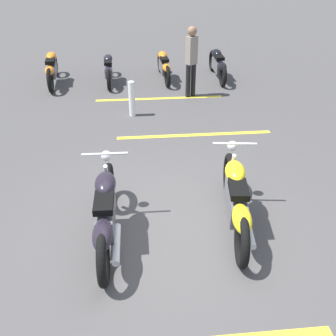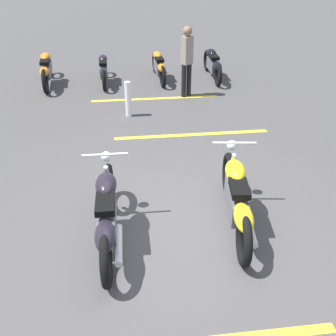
# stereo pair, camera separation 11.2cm
# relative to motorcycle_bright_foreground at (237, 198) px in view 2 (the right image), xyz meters

# --- Properties ---
(ground_plane) EXTENTS (60.00, 60.00, 0.00)m
(ground_plane) POSITION_rel_motorcycle_bright_foreground_xyz_m (0.02, 0.88, -0.46)
(ground_plane) COLOR #474444
(motorcycle_bright_foreground) EXTENTS (2.23, 0.62, 1.04)m
(motorcycle_bright_foreground) POSITION_rel_motorcycle_bright_foreground_xyz_m (0.00, 0.00, 0.00)
(motorcycle_bright_foreground) COLOR black
(motorcycle_bright_foreground) RESTS_ON ground
(motorcycle_dark_foreground) EXTENTS (2.23, 0.62, 1.04)m
(motorcycle_dark_foreground) POSITION_rel_motorcycle_bright_foreground_xyz_m (-0.13, 1.76, 0.00)
(motorcycle_dark_foreground) COLOR black
(motorcycle_dark_foreground) RESTS_ON ground
(motorcycle_row_far_left) EXTENTS (2.06, 0.26, 0.77)m
(motorcycle_row_far_left) POSITION_rel_motorcycle_bright_foreground_xyz_m (6.52, -1.11, -0.04)
(motorcycle_row_far_left) COLOR black
(motorcycle_row_far_left) RESTS_ON ground
(motorcycle_row_left) EXTENTS (1.96, 0.30, 0.74)m
(motorcycle_row_left) POSITION_rel_motorcycle_bright_foreground_xyz_m (6.57, 0.42, -0.06)
(motorcycle_row_left) COLOR black
(motorcycle_row_left) RESTS_ON ground
(motorcycle_row_center) EXTENTS (1.92, 0.25, 0.72)m
(motorcycle_row_center) POSITION_rel_motorcycle_bright_foreground_xyz_m (6.46, 1.96, -0.07)
(motorcycle_row_center) COLOR black
(motorcycle_row_center) RESTS_ON ground
(motorcycle_row_right) EXTENTS (2.15, 0.35, 0.81)m
(motorcycle_row_right) POSITION_rel_motorcycle_bright_foreground_xyz_m (6.49, 3.49, -0.02)
(motorcycle_row_right) COLOR black
(motorcycle_row_right) RESTS_ON ground
(bystander_near_row) EXTENTS (0.29, 0.31, 1.72)m
(bystander_near_row) POSITION_rel_motorcycle_bright_foreground_xyz_m (5.21, -0.14, 0.50)
(bystander_near_row) COLOR black
(bystander_near_row) RESTS_ON ground
(bollard_post) EXTENTS (0.14, 0.14, 0.80)m
(bollard_post) POSITION_rel_motorcycle_bright_foreground_xyz_m (4.10, 1.36, -0.06)
(bollard_post) COLOR white
(bollard_post) RESTS_ON ground
(parking_stripe_mid) EXTENTS (0.12, 3.20, 0.01)m
(parking_stripe_mid) POSITION_rel_motorcycle_bright_foreground_xyz_m (2.95, 0.10, -0.46)
(parking_stripe_mid) COLOR yellow
(parking_stripe_mid) RESTS_ON ground
(parking_stripe_far) EXTENTS (0.12, 3.20, 0.01)m
(parking_stripe_far) POSITION_rel_motorcycle_bright_foreground_xyz_m (5.11, 0.66, -0.46)
(parking_stripe_far) COLOR yellow
(parking_stripe_far) RESTS_ON ground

